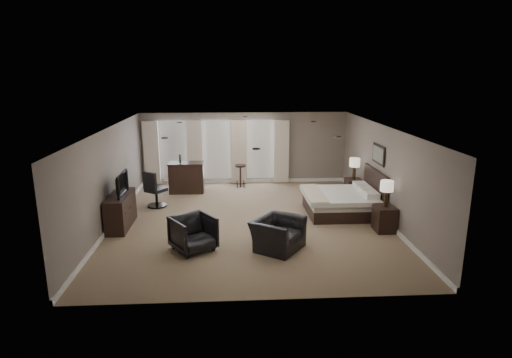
{
  "coord_description": "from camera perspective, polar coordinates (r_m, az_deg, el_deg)",
  "views": [
    {
      "loc": [
        -0.5,
        -11.26,
        4.08
      ],
      "look_at": [
        0.2,
        0.4,
        1.1
      ],
      "focal_mm": 30.0,
      "sensor_mm": 36.0,
      "label": 1
    }
  ],
  "objects": [
    {
      "name": "wall_art",
      "position": [
        12.69,
        15.98,
        3.18
      ],
      "size": [
        0.04,
        0.96,
        0.56
      ],
      "primitive_type": "cube",
      "color": "slate",
      "rests_on": "room"
    },
    {
      "name": "dresser",
      "position": [
        11.96,
        -17.59,
        -4.07
      ],
      "size": [
        0.5,
        1.54,
        0.89
      ],
      "primitive_type": "cube",
      "color": "black",
      "rests_on": "ground"
    },
    {
      "name": "nightstand_near",
      "position": [
        11.66,
        16.75,
        -5.09
      ],
      "size": [
        0.5,
        0.61,
        0.66
      ],
      "primitive_type": "cube",
      "color": "black",
      "rests_on": "ground"
    },
    {
      "name": "nightstand_far",
      "position": [
        14.28,
        12.83,
        -1.29
      ],
      "size": [
        0.49,
        0.6,
        0.65
      ],
      "primitive_type": "cube",
      "color": "black",
      "rests_on": "ground"
    },
    {
      "name": "lamp_near",
      "position": [
        11.46,
        16.99,
        -1.9
      ],
      "size": [
        0.33,
        0.33,
        0.69
      ],
      "primitive_type": "cube",
      "color": "beige",
      "rests_on": "nightstand_near"
    },
    {
      "name": "tv",
      "position": [
        11.81,
        -17.77,
        -1.7
      ],
      "size": [
        0.6,
        1.04,
        0.14
      ],
      "primitive_type": "imported",
      "rotation": [
        0.0,
        0.0,
        1.57
      ],
      "color": "black",
      "rests_on": "dresser"
    },
    {
      "name": "room",
      "position": [
        11.61,
        -0.87,
        0.45
      ],
      "size": [
        7.6,
        8.6,
        2.64
      ],
      "color": "#7B664E",
      "rests_on": "ground"
    },
    {
      "name": "bar_counter",
      "position": [
        14.78,
        -9.24,
        0.21
      ],
      "size": [
        1.21,
        0.63,
        1.05
      ],
      "primitive_type": "cube",
      "color": "black",
      "rests_on": "ground"
    },
    {
      "name": "bed",
      "position": [
        12.62,
        10.83,
        -1.73
      ],
      "size": [
        2.03,
        1.94,
        1.29
      ],
      "primitive_type": "cube",
      "color": "silver",
      "rests_on": "ground"
    },
    {
      "name": "armchair_near",
      "position": [
        10.04,
        2.91,
        -6.63
      ],
      "size": [
        1.25,
        1.35,
        0.99
      ],
      "primitive_type": "imported",
      "rotation": [
        0.0,
        0.0,
        0.96
      ],
      "color": "black",
      "rests_on": "ground"
    },
    {
      "name": "armchair_far",
      "position": [
        10.07,
        -8.38,
        -6.96
      ],
      "size": [
        1.19,
        1.17,
        0.9
      ],
      "primitive_type": "imported",
      "rotation": [
        0.0,
        0.0,
        0.59
      ],
      "color": "black",
      "rests_on": "ground"
    },
    {
      "name": "bar_stool_left",
      "position": [
        15.47,
        -8.91,
        0.24
      ],
      "size": [
        0.35,
        0.35,
        0.73
      ],
      "primitive_type": "cube",
      "rotation": [
        0.0,
        0.0,
        0.01
      ],
      "color": "black",
      "rests_on": "ground"
    },
    {
      "name": "bar_stool_right",
      "position": [
        15.27,
        -2.09,
        0.4
      ],
      "size": [
        0.44,
        0.44,
        0.82
      ],
      "primitive_type": "cube",
      "rotation": [
        0.0,
        0.0,
        0.13
      ],
      "color": "black",
      "rests_on": "ground"
    },
    {
      "name": "desk_chair",
      "position": [
        13.39,
        -13.19,
        -1.28
      ],
      "size": [
        0.81,
        0.81,
        1.14
      ],
      "primitive_type": "cube",
      "rotation": [
        0.0,
        0.0,
        2.53
      ],
      "color": "black",
      "rests_on": "ground"
    },
    {
      "name": "lamp_far",
      "position": [
        14.12,
        12.98,
        1.34
      ],
      "size": [
        0.34,
        0.34,
        0.69
      ],
      "primitive_type": "cube",
      "color": "beige",
      "rests_on": "nightstand_far"
    },
    {
      "name": "window_bay",
      "position": [
        15.64,
        -5.22,
        3.65
      ],
      "size": [
        5.25,
        0.2,
        2.3
      ],
      "color": "silver",
      "rests_on": "room"
    }
  ]
}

